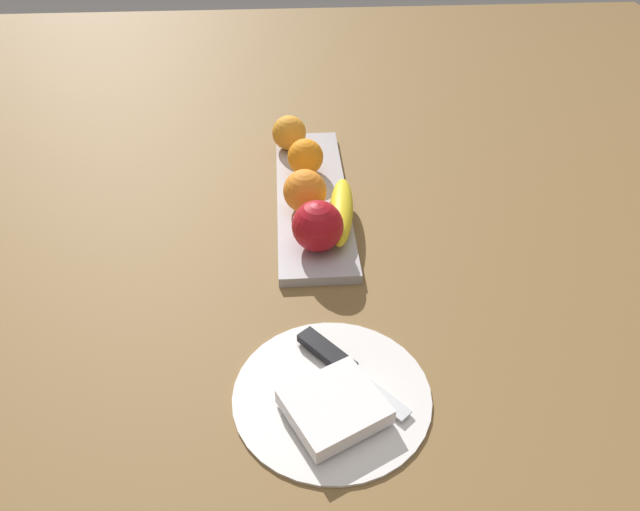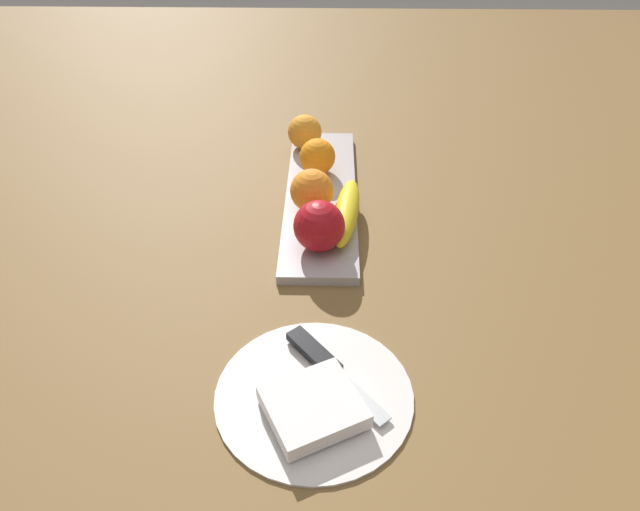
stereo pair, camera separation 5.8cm
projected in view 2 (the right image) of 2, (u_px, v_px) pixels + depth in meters
The scene contains 10 objects.
ground_plane at pixel (331, 198), 1.07m from camera, with size 2.40×2.40×0.00m, color brown.
fruit_tray at pixel (322, 197), 1.05m from camera, with size 0.47×0.13×0.02m, color #B9B3B7.
apple at pixel (321, 226), 0.90m from camera, with size 0.08×0.08×0.08m, color #B0121C.
banana at pixel (348, 212), 0.97m from camera, with size 0.19×0.04×0.04m, color yellow.
orange_near_apple at pixel (313, 191), 0.99m from camera, with size 0.07×0.07×0.07m, color orange.
orange_near_banana at pixel (319, 157), 1.09m from camera, with size 0.07×0.07×0.07m, color orange.
orange_center at pixel (306, 132), 1.16m from camera, with size 0.07×0.07×0.07m, color orange.
dinner_plate at pixel (316, 394), 0.71m from camera, with size 0.25×0.25×0.01m, color white.
folded_napkin at pixel (316, 407), 0.68m from camera, with size 0.10×0.11×0.02m, color white.
knife at pixel (324, 359), 0.75m from camera, with size 0.15×0.13×0.01m.
Camera 2 is at (0.90, -0.00, 0.58)m, focal length 32.62 mm.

